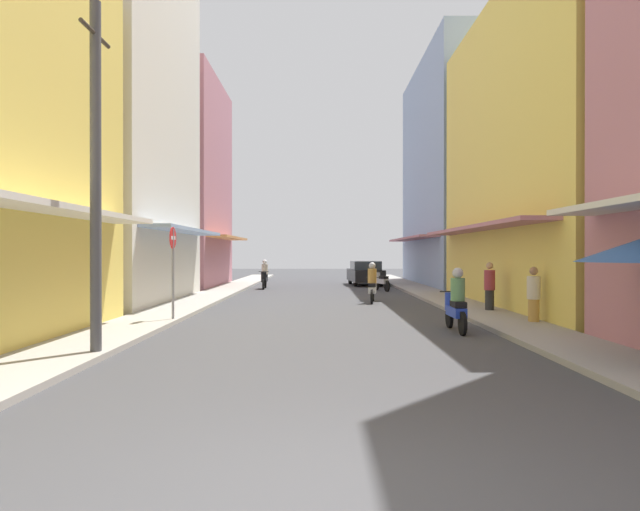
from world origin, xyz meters
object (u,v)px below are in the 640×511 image
motorbike_black (264,276)px  pedestrian_far (489,288)px  motorbike_blue (455,303)px  pedestrian_crossing (533,297)px  motorbike_white (372,285)px  street_sign_no_entry (172,261)px  utility_pole (95,176)px  parked_car (365,273)px  motorbike_silver (381,281)px

motorbike_black → pedestrian_far: pedestrian_far is taller
motorbike_blue → pedestrian_crossing: bearing=23.6°
pedestrian_far → motorbike_white: bearing=132.1°
motorbike_white → street_sign_no_entry: size_ratio=0.68×
motorbike_blue → utility_pole: utility_pole is taller
motorbike_black → motorbike_blue: bearing=-67.9°
motorbike_black → pedestrian_far: size_ratio=1.10×
parked_car → pedestrian_crossing: size_ratio=2.68×
motorbike_blue → utility_pole: (-7.48, -3.19, 2.66)m
motorbike_silver → motorbike_white: motorbike_white is taller
motorbike_black → pedestrian_crossing: 16.98m
pedestrian_far → pedestrian_crossing: (0.25, -2.86, -0.04)m
motorbike_black → pedestrian_far: bearing=-54.4°
motorbike_black → parked_car: bearing=28.7°
motorbike_black → pedestrian_crossing: motorbike_black is taller
motorbike_black → pedestrian_crossing: bearing=-59.3°
motorbike_blue → parked_car: (-0.61, 18.75, 0.04)m
utility_pole → street_sign_no_entry: bearing=88.8°
motorbike_silver → motorbike_blue: 14.00m
pedestrian_crossing → utility_pole: bearing=-156.8°
motorbike_white → utility_pole: 12.73m
street_sign_no_entry → pedestrian_crossing: bearing=-3.2°
motorbike_silver → motorbike_black: bearing=165.2°
utility_pole → street_sign_no_entry: 5.03m
motorbike_silver → motorbike_black: size_ratio=0.96×
motorbike_silver → parked_car: parked_car is taller
motorbike_silver → motorbike_blue: size_ratio=0.96×
parked_car → utility_pole: size_ratio=0.64×
motorbike_silver → street_sign_no_entry: 14.41m
motorbike_black → motorbike_silver: bearing=-14.8°
motorbike_black → parked_car: motorbike_black is taller
motorbike_silver → parked_car: 4.78m
motorbike_blue → motorbike_white: size_ratio=1.00×
street_sign_no_entry → utility_pole: bearing=-91.2°
motorbike_silver → motorbike_black: motorbike_black is taller
motorbike_black → street_sign_no_entry: size_ratio=0.68×
pedestrian_far → motorbike_black: bearing=125.6°
motorbike_blue → street_sign_no_entry: bearing=168.1°
pedestrian_crossing → street_sign_no_entry: 9.76m
motorbike_black → utility_pole: bearing=-93.5°
motorbike_white → motorbike_blue: bearing=-80.4°
utility_pole → street_sign_no_entry: utility_pole is taller
motorbike_silver → street_sign_no_entry: (-7.17, -12.44, 1.21)m
motorbike_silver → pedestrian_far: size_ratio=1.06×
motorbike_silver → parked_car: size_ratio=0.41×
motorbike_white → pedestrian_far: (3.37, -3.73, 0.11)m
motorbike_silver → pedestrian_far: (2.29, -10.12, 0.32)m
motorbike_blue → pedestrian_far: size_ratio=1.10×
pedestrian_far → utility_pole: utility_pole is taller
pedestrian_crossing → motorbike_blue: bearing=-156.4°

